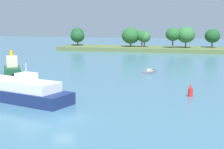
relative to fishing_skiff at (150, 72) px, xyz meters
The scene contains 6 objects.
ground_plane 37.42m from the fishing_skiff, 96.52° to the right, with size 400.00×400.00×0.00m, color teal.
treeline_island 58.26m from the fishing_skiff, 101.15° to the left, with size 65.68×17.18×9.32m.
fishing_skiff is the anchor object (origin of this frame).
white_riverboat 33.59m from the fishing_skiff, 115.61° to the right, with size 18.23×9.29×5.43m.
tugboat 29.28m from the fishing_skiff, 160.01° to the right, with size 9.30×11.78×5.04m.
channel_buoy_red 23.44m from the fishing_skiff, 66.46° to the right, with size 0.70×0.70×1.90m.
Camera 1 is at (15.10, -34.46, 10.89)m, focal length 53.80 mm.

